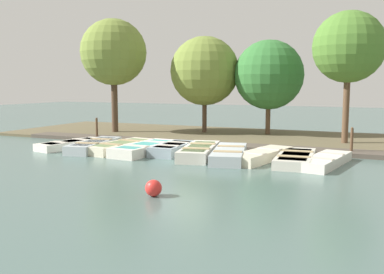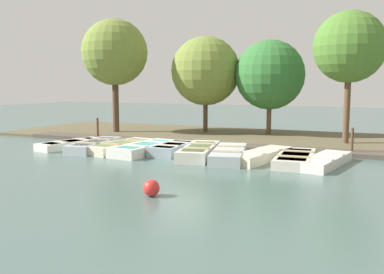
# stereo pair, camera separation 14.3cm
# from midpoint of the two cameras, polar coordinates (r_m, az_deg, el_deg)

# --- Properties ---
(ground_plane) EXTENTS (80.00, 80.00, 0.00)m
(ground_plane) POSITION_cam_midpoint_polar(r_m,az_deg,el_deg) (18.04, -1.23, -1.88)
(ground_plane) COLOR #4C6660
(shore_bank) EXTENTS (8.00, 24.00, 0.13)m
(shore_bank) POSITION_cam_midpoint_polar(r_m,az_deg,el_deg) (22.63, 4.09, 0.08)
(shore_bank) COLOR brown
(shore_bank) RESTS_ON ground_plane
(dock_walkway) EXTENTS (1.28, 18.73, 0.18)m
(dock_walkway) POSITION_cam_midpoint_polar(r_m,az_deg,el_deg) (19.45, 0.71, -0.96)
(dock_walkway) COLOR #51473D
(dock_walkway) RESTS_ON ground_plane
(rowboat_0) EXTENTS (3.26, 1.60, 0.34)m
(rowboat_0) POSITION_cam_midpoint_polar(r_m,az_deg,el_deg) (19.66, -16.09, -0.93)
(rowboat_0) COLOR silver
(rowboat_0) RESTS_ON ground_plane
(rowboat_1) EXTENTS (3.62, 1.60, 0.41)m
(rowboat_1) POSITION_cam_midpoint_polar(r_m,az_deg,el_deg) (18.80, -13.09, -1.08)
(rowboat_1) COLOR #B2BCC1
(rowboat_1) RESTS_ON ground_plane
(rowboat_2) EXTENTS (3.58, 1.62, 0.39)m
(rowboat_2) POSITION_cam_midpoint_polar(r_m,az_deg,el_deg) (18.33, -9.73, -1.23)
(rowboat_2) COLOR beige
(rowboat_2) RESTS_ON ground_plane
(rowboat_3) EXTENTS (3.59, 1.43, 0.41)m
(rowboat_3) POSITION_cam_midpoint_polar(r_m,az_deg,el_deg) (17.57, -6.51, -1.50)
(rowboat_3) COLOR silver
(rowboat_3) RESTS_ON ground_plane
(rowboat_4) EXTENTS (2.70, 1.13, 0.42)m
(rowboat_4) POSITION_cam_midpoint_polar(r_m,az_deg,el_deg) (17.37, -2.79, -1.54)
(rowboat_4) COLOR #8C9EA8
(rowboat_4) RESTS_ON ground_plane
(rowboat_5) EXTENTS (3.66, 1.79, 0.44)m
(rowboat_5) POSITION_cam_midpoint_polar(r_m,az_deg,el_deg) (16.59, 0.75, -1.89)
(rowboat_5) COLOR beige
(rowboat_5) RESTS_ON ground_plane
(rowboat_6) EXTENTS (3.75, 1.92, 0.42)m
(rowboat_6) POSITION_cam_midpoint_polar(r_m,az_deg,el_deg) (16.10, 4.74, -2.25)
(rowboat_6) COLOR #B2BCC1
(rowboat_6) RESTS_ON ground_plane
(rowboat_7) EXTENTS (3.52, 1.73, 0.39)m
(rowboat_7) POSITION_cam_midpoint_polar(r_m,az_deg,el_deg) (15.98, 9.03, -2.43)
(rowboat_7) COLOR beige
(rowboat_7) RESTS_ON ground_plane
(rowboat_8) EXTENTS (3.41, 1.45, 0.36)m
(rowboat_8) POSITION_cam_midpoint_polar(r_m,az_deg,el_deg) (15.70, 13.38, -2.77)
(rowboat_8) COLOR beige
(rowboat_8) RESTS_ON ground_plane
(rowboat_9) EXTENTS (3.44, 1.56, 0.35)m
(rowboat_9) POSITION_cam_midpoint_polar(r_m,az_deg,el_deg) (15.51, 17.10, -3.03)
(rowboat_9) COLOR silver
(rowboat_9) RESTS_ON ground_plane
(mooring_post_near) EXTENTS (0.11, 0.11, 1.13)m
(mooring_post_near) POSITION_cam_midpoint_polar(r_m,az_deg,el_deg) (22.21, -12.76, 1.10)
(mooring_post_near) COLOR brown
(mooring_post_near) RESTS_ON ground_plane
(mooring_post_far) EXTENTS (0.11, 0.11, 1.13)m
(mooring_post_far) POSITION_cam_midpoint_polar(r_m,az_deg,el_deg) (17.95, 20.30, -0.53)
(mooring_post_far) COLOR brown
(mooring_post_far) RESTS_ON ground_plane
(buoy) EXTENTS (0.42, 0.42, 0.42)m
(buoy) POSITION_cam_midpoint_polar(r_m,az_deg,el_deg) (10.83, -5.53, -6.79)
(buoy) COLOR red
(buoy) RESTS_ON ground_plane
(park_tree_far_left) EXTENTS (3.66, 3.66, 6.40)m
(park_tree_far_left) POSITION_cam_midpoint_polar(r_m,az_deg,el_deg) (24.51, -10.59, 11.00)
(park_tree_far_left) COLOR #4C3828
(park_tree_far_left) RESTS_ON ground_plane
(park_tree_left) EXTENTS (3.80, 3.80, 5.43)m
(park_tree_left) POSITION_cam_midpoint_polar(r_m,az_deg,el_deg) (23.87, 1.52, 8.78)
(park_tree_left) COLOR #4C3828
(park_tree_left) RESTS_ON ground_plane
(park_tree_center) EXTENTS (3.68, 3.68, 5.14)m
(park_tree_center) POSITION_cam_midpoint_polar(r_m,az_deg,el_deg) (23.23, 10.04, 8.15)
(park_tree_center) COLOR brown
(park_tree_center) RESTS_ON ground_plane
(park_tree_right) EXTENTS (3.20, 3.20, 6.06)m
(park_tree_right) POSITION_cam_midpoint_polar(r_m,az_deg,el_deg) (20.69, 19.97, 11.16)
(park_tree_right) COLOR brown
(park_tree_right) RESTS_ON ground_plane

